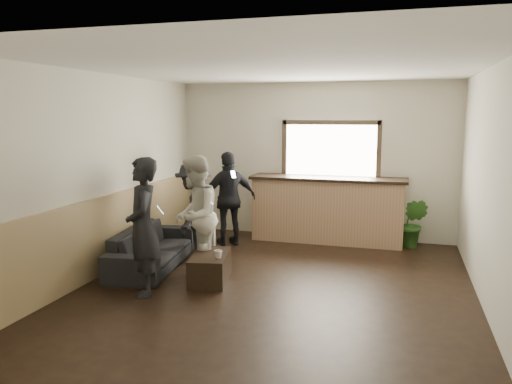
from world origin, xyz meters
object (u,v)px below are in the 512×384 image
(person_b, at_px, (195,216))
(person_d, at_px, (229,199))
(sofa, at_px, (153,247))
(person_c, at_px, (194,211))
(cup_a, at_px, (203,247))
(potted_plant, at_px, (413,223))
(bar_counter, at_px, (327,205))
(coffee_table, at_px, (210,267))
(person_a, at_px, (143,227))
(cup_b, at_px, (218,254))

(person_b, relative_size, person_d, 1.04)
(sofa, relative_size, person_d, 1.22)
(person_d, bearing_deg, person_c, 38.78)
(cup_a, bearing_deg, person_b, 153.99)
(sofa, relative_size, potted_plant, 2.34)
(bar_counter, xyz_separation_m, potted_plant, (1.45, -0.05, -0.22))
(coffee_table, height_order, person_a, person_a)
(coffee_table, xyz_separation_m, person_c, (-0.61, 0.87, 0.57))
(potted_plant, distance_m, person_c, 3.68)
(cup_b, relative_size, person_a, 0.06)
(potted_plant, bearing_deg, sofa, -149.70)
(sofa, bearing_deg, person_a, -165.13)
(potted_plant, bearing_deg, person_c, -152.75)
(bar_counter, distance_m, potted_plant, 1.47)
(cup_a, bearing_deg, potted_plant, 40.43)
(potted_plant, height_order, person_b, person_b)
(sofa, height_order, person_c, person_c)
(cup_b, bearing_deg, coffee_table, 141.87)
(person_d, bearing_deg, person_a, 46.53)
(person_c, bearing_deg, person_d, 158.87)
(person_a, relative_size, person_d, 1.07)
(sofa, bearing_deg, coffee_table, -117.93)
(coffee_table, bearing_deg, person_b, 143.38)
(bar_counter, distance_m, cup_a, 2.81)
(bar_counter, distance_m, coffee_table, 2.90)
(cup_b, xyz_separation_m, person_b, (-0.47, 0.36, 0.41))
(bar_counter, xyz_separation_m, sofa, (-2.26, -2.21, -0.35))
(cup_a, xyz_separation_m, potted_plant, (2.81, 2.40, -0.00))
(person_a, height_order, person_d, person_a)
(bar_counter, bearing_deg, cup_a, -119.13)
(coffee_table, relative_size, cup_b, 7.66)
(cup_b, distance_m, person_a, 1.05)
(potted_plant, bearing_deg, person_a, -135.21)
(cup_b, xyz_separation_m, person_c, (-0.78, 1.01, 0.34))
(bar_counter, relative_size, cup_b, 24.65)
(cup_b, height_order, potted_plant, potted_plant)
(bar_counter, height_order, person_b, bar_counter)
(cup_b, xyz_separation_m, potted_plant, (2.48, 2.69, -0.00))
(cup_a, relative_size, person_a, 0.07)
(sofa, height_order, potted_plant, potted_plant)
(sofa, distance_m, person_d, 1.72)
(bar_counter, relative_size, person_c, 1.78)
(bar_counter, relative_size, sofa, 1.37)
(person_c, height_order, person_d, person_d)
(cup_b, height_order, person_c, person_c)
(potted_plant, bearing_deg, cup_a, -139.57)
(coffee_table, bearing_deg, person_a, -131.47)
(coffee_table, bearing_deg, cup_b, -38.13)
(coffee_table, height_order, person_c, person_c)
(coffee_table, xyz_separation_m, person_d, (-0.38, 1.88, 0.62))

